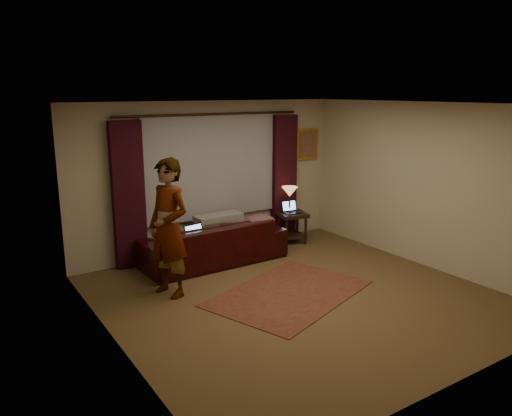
{
  "coord_description": "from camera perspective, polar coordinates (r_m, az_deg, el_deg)",
  "views": [
    {
      "loc": [
        -3.97,
        -5.07,
        2.78
      ],
      "look_at": [
        0.1,
        1.2,
        1.0
      ],
      "focal_mm": 35.0,
      "sensor_mm": 36.0,
      "label": 1
    }
  ],
  "objects": [
    {
      "name": "laptop_sofa",
      "position": [
        7.8,
        -6.61,
        -2.93
      ],
      "size": [
        0.39,
        0.42,
        0.25
      ],
      "primitive_type": null,
      "rotation": [
        0.0,
        0.0,
        0.17
      ],
      "color": "black",
      "rests_on": "sofa"
    },
    {
      "name": "floor",
      "position": [
        7.01,
        4.73,
        -10.04
      ],
      "size": [
        5.0,
        5.0,
        0.01
      ],
      "primitive_type": "cube",
      "color": "brown",
      "rests_on": "ground"
    },
    {
      "name": "picture_frame",
      "position": [
        9.73,
        5.85,
        7.25
      ],
      "size": [
        0.5,
        0.04,
        0.6
      ],
      "primitive_type": "cube",
      "color": "gold",
      "rests_on": "wall_back"
    },
    {
      "name": "end_table",
      "position": [
        9.28,
        4.14,
        -2.23
      ],
      "size": [
        0.6,
        0.6,
        0.57
      ],
      "primitive_type": "cube",
      "rotation": [
        0.0,
        0.0,
        -0.25
      ],
      "color": "black",
      "rests_on": "floor"
    },
    {
      "name": "drape_right",
      "position": [
        9.39,
        3.21,
        3.56
      ],
      "size": [
        0.5,
        0.14,
        2.3
      ],
      "primitive_type": "cube",
      "color": "black",
      "rests_on": "floor"
    },
    {
      "name": "ceiling",
      "position": [
        6.44,
        5.19,
        11.75
      ],
      "size": [
        5.0,
        5.0,
        0.02
      ],
      "primitive_type": "cube",
      "color": "silver",
      "rests_on": "ground"
    },
    {
      "name": "wall_back",
      "position": [
        8.67,
        -5.25,
        3.51
      ],
      "size": [
        5.0,
        0.02,
        2.6
      ],
      "primitive_type": "cube",
      "color": "#BCB096",
      "rests_on": "ground"
    },
    {
      "name": "person",
      "position": [
        6.85,
        -9.94,
        -2.28
      ],
      "size": [
        0.7,
        0.7,
        1.91
      ],
      "primitive_type": "imported",
      "rotation": [
        0.0,
        0.0,
        -1.27
      ],
      "color": "gray",
      "rests_on": "floor"
    },
    {
      "name": "tiffany_lamp",
      "position": [
        9.19,
        3.85,
        0.98
      ],
      "size": [
        0.31,
        0.31,
        0.48
      ],
      "primitive_type": null,
      "rotation": [
        0.0,
        0.0,
        0.05
      ],
      "color": "olive",
      "rests_on": "end_table"
    },
    {
      "name": "sheer_curtain",
      "position": [
        8.59,
        -5.09,
        4.77
      ],
      "size": [
        2.5,
        0.05,
        1.8
      ],
      "primitive_type": "cube",
      "color": "#96979E",
      "rests_on": "wall_back"
    },
    {
      "name": "clothing_pile",
      "position": [
        8.4,
        0.4,
        -1.67
      ],
      "size": [
        0.66,
        0.58,
        0.24
      ],
      "primitive_type": "ellipsoid",
      "rotation": [
        0.0,
        0.0,
        -0.28
      ],
      "color": "brown",
      "rests_on": "sofa"
    },
    {
      "name": "drape_left",
      "position": [
        8.02,
        -14.38,
        1.46
      ],
      "size": [
        0.5,
        0.14,
        2.3
      ],
      "primitive_type": "cube",
      "color": "black",
      "rests_on": "floor"
    },
    {
      "name": "curtain_rod",
      "position": [
        8.46,
        -5.05,
        10.63
      ],
      "size": [
        0.04,
        0.04,
        3.4
      ],
      "primitive_type": "cylinder",
      "color": "#301E0E",
      "rests_on": "wall_back"
    },
    {
      "name": "wall_front",
      "position": [
        4.96,
        23.05,
        -5.07
      ],
      "size": [
        5.0,
        0.02,
        2.6
      ],
      "primitive_type": "cube",
      "color": "#BCB096",
      "rests_on": "ground"
    },
    {
      "name": "laptop_table",
      "position": [
        9.14,
        4.15,
        0.09
      ],
      "size": [
        0.33,
        0.36,
        0.22
      ],
      "primitive_type": null,
      "rotation": [
        0.0,
        0.0,
        -0.07
      ],
      "color": "black",
      "rests_on": "end_table"
    },
    {
      "name": "area_rug",
      "position": [
        7.09,
        3.83,
        -9.67
      ],
      "size": [
        2.61,
        2.16,
        0.01
      ],
      "primitive_type": "cube",
      "rotation": [
        0.0,
        0.0,
        0.34
      ],
      "color": "brown",
      "rests_on": "floor"
    },
    {
      "name": "sofa",
      "position": [
        8.16,
        -4.85,
        -3.04
      ],
      "size": [
        2.38,
        1.06,
        0.95
      ],
      "primitive_type": "imported",
      "rotation": [
        0.0,
        0.0,
        3.16
      ],
      "color": "black",
      "rests_on": "floor"
    },
    {
      "name": "throw_blanket",
      "position": [
        8.3,
        -4.36,
        0.66
      ],
      "size": [
        0.82,
        0.34,
        0.1
      ],
      "primitive_type": "cube",
      "rotation": [
        0.0,
        0.0,
        0.02
      ],
      "color": "gray",
      "rests_on": "sofa"
    },
    {
      "name": "wall_right",
      "position": [
        8.35,
        18.63,
        2.48
      ],
      "size": [
        0.02,
        5.0,
        2.6
      ],
      "primitive_type": "cube",
      "color": "#BCB096",
      "rests_on": "ground"
    },
    {
      "name": "wall_left",
      "position": [
        5.48,
        -16.19,
        -2.81
      ],
      "size": [
        0.02,
        5.0,
        2.6
      ],
      "primitive_type": "cube",
      "color": "#BCB096",
      "rests_on": "ground"
    }
  ]
}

